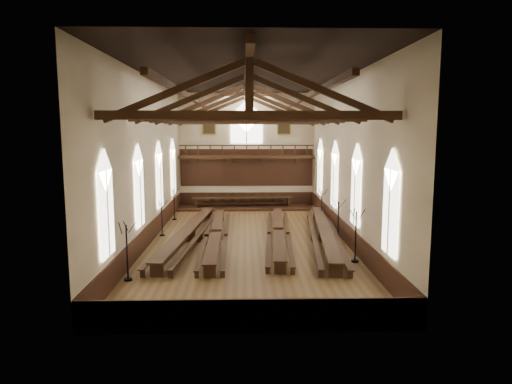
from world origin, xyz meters
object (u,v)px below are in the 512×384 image
refectory_row_d (325,231)px  candelabrum_left_mid (162,225)px  high_table (243,199)px  candelabrum_right_far (322,212)px  refectory_row_b (216,234)px  candelabrum_right_near (355,246)px  candelabrum_right_mid (338,229)px  refectory_row_c (279,232)px  dais (243,207)px  candelabrum_left_far (174,210)px  refectory_row_a (189,231)px  candelabrum_left_near (127,263)px

refectory_row_d → candelabrum_left_mid: 10.44m
high_table → candelabrum_right_far: 8.27m
refectory_row_b → candelabrum_right_near: 8.70m
candelabrum_right_mid → refectory_row_c: bearing=173.0°
dais → candelabrum_left_far: (-5.18, -4.77, 0.66)m
refectory_row_a → refectory_row_b: refectory_row_a is taller
dais → candelabrum_left_mid: bearing=-117.4°
refectory_row_b → refectory_row_d: (6.73, 0.18, 0.07)m
refectory_row_a → candelabrum_left_mid: 2.35m
refectory_row_c → candelabrum_left_near: 10.59m
refectory_row_a → refectory_row_b: (1.67, -0.42, -0.06)m
candelabrum_right_near → candelabrum_right_mid: 4.38m
refectory_row_c → candelabrum_right_far: 6.64m
candelabrum_right_near → candelabrum_right_far: size_ratio=1.14×
refectory_row_b → refectory_row_a: bearing=165.9°
refectory_row_c → high_table: 11.57m
candelabrum_left_far → candelabrum_right_mid: bearing=-32.3°
refectory_row_d → candelabrum_left_mid: (-10.32, 1.59, 0.12)m
candelabrum_left_near → candelabrum_right_far: (11.10, 13.04, -0.09)m
candelabrum_left_near → candelabrum_left_far: (0.00, 14.04, -0.09)m
refectory_row_c → refectory_row_d: size_ratio=0.94×
refectory_row_d → candelabrum_right_mid: (0.78, -0.18, 0.20)m
refectory_row_b → high_table: bearing=82.3°
refectory_row_a → candelabrum_right_mid: (9.18, -0.42, 0.21)m
candelabrum_left_near → refectory_row_b: bearing=63.0°
candelabrum_right_mid → candelabrum_right_near: bearing=-90.0°
candelabrum_left_mid → candelabrum_right_near: bearing=-29.0°
refectory_row_d → candelabrum_right_far: size_ratio=6.11×
dais → candelabrum_right_far: bearing=-44.3°
candelabrum_left_far → refectory_row_c: bearing=-41.2°
dais → candelabrum_left_near: size_ratio=4.14×
candelabrum_left_near → candelabrum_right_near: 11.41m
candelabrum_left_far → candelabrum_right_near: size_ratio=0.87×
candelabrum_right_near → candelabrum_right_mid: candelabrum_right_near is taller
refectory_row_d → candelabrum_right_near: (0.78, -4.56, 0.27)m
refectory_row_b → high_table: (1.59, 11.78, 0.34)m
candelabrum_left_mid → candelabrum_right_mid: candelabrum_right_mid is taller
refectory_row_a → dais: refectory_row_a is taller
candelabrum_right_mid → refectory_row_d: bearing=167.2°
refectory_row_d → high_table: bearing=113.9°
refectory_row_a → candelabrum_right_far: size_ratio=6.06×
refectory_row_d → candelabrum_right_mid: 0.83m
high_table → candelabrum_right_near: (5.92, -16.16, -0.01)m
refectory_row_c → candelabrum_left_far: 9.95m
refectory_row_b → candelabrum_left_near: candelabrum_left_near is taller
refectory_row_d → candelabrum_left_near: size_ratio=5.49×
refectory_row_c → dais: refectory_row_c is taller
refectory_row_c → candelabrum_left_mid: bearing=170.0°
refectory_row_c → refectory_row_d: 2.85m
refectory_row_d → candelabrum_right_near: candelabrum_right_near is taller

